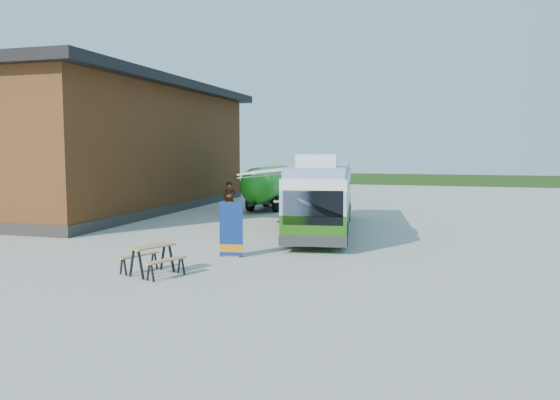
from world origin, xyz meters
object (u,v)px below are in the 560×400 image
(person_a, at_px, (229,199))
(slurry_tanker, at_px, (271,184))
(bus, at_px, (323,194))
(banner, at_px, (231,235))
(picnic_table, at_px, (152,253))
(person_b, at_px, (282,203))

(person_a, bearing_deg, slurry_tanker, 49.52)
(bus, xyz_separation_m, banner, (-1.75, -6.51, -0.86))
(slurry_tanker, bearing_deg, bus, -56.70)
(picnic_table, bearing_deg, bus, 94.42)
(picnic_table, relative_size, person_b, 0.98)
(bus, bearing_deg, picnic_table, -115.62)
(bus, relative_size, picnic_table, 6.01)
(bus, bearing_deg, banner, -113.12)
(bus, xyz_separation_m, slurry_tanker, (-4.75, 7.77, -0.14))
(banner, xyz_separation_m, slurry_tanker, (-3.00, 14.27, 0.72))
(person_a, height_order, slurry_tanker, slurry_tanker)
(bus, bearing_deg, person_b, 128.75)
(person_b, bearing_deg, slurry_tanker, -104.35)
(picnic_table, bearing_deg, slurry_tanker, 117.72)
(person_a, xyz_separation_m, person_b, (3.47, -1.76, 0.04))
(slurry_tanker, bearing_deg, banner, -76.27)
(picnic_table, height_order, person_a, person_a)
(banner, relative_size, person_a, 1.02)
(bus, distance_m, banner, 6.79)
(slurry_tanker, bearing_deg, person_b, -65.67)
(banner, xyz_separation_m, person_b, (-0.76, 8.86, 0.19))
(bus, xyz_separation_m, person_b, (-2.51, 2.36, -0.66))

